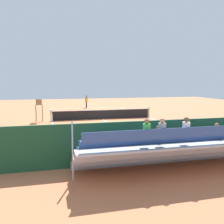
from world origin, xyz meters
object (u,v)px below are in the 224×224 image
Objects in this scene: courtside_bench at (206,142)px; tennis_ball_near at (75,108)px; tennis_net at (102,114)px; tennis_player at (86,101)px; tennis_racket at (81,108)px; bleacher_stand at (178,148)px; umpire_chair at (39,108)px; equipment_bag at (173,152)px.

tennis_ball_near is (4.70, -23.79, -0.53)m from courtside_bench.
tennis_net is 11.20m from tennis_player.
tennis_racket is (0.80, -0.28, -1.00)m from tennis_player.
bleacher_stand is (-0.06, 15.43, 0.48)m from tennis_net.
courtside_bench reaches higher than tennis_ball_near.
tennis_ball_near is (-4.46, -10.56, -1.28)m from umpire_chair.
bleacher_stand is 10.07× the size of equipment_bag.
courtside_bench is 27.27× the size of tennis_ball_near.
umpire_chair reaches higher than equipment_bag.
tennis_ball_near is at bearing 20.86° from tennis_player.
tennis_net reaches higher than equipment_bag.
courtside_bench is 24.25m from tennis_ball_near.
tennis_player reaches higher than tennis_net.
umpire_chair is 3.65× the size of tennis_racket.
tennis_ball_near is (1.74, -10.52, -0.47)m from tennis_net.
tennis_player is (0.02, -26.62, 0.04)m from bleacher_stand.
umpire_chair is 1.19× the size of courtside_bench.
tennis_player is at bearing -87.96° from equipment_bag.
tennis_net is 13.44m from equipment_bag.
tennis_ball_near is (1.80, -25.94, -0.95)m from bleacher_stand.
courtside_bench is at bearing -143.39° from bleacher_stand.
courtside_bench is (-2.90, -2.16, -0.42)m from bleacher_stand.
tennis_net is 11.44× the size of equipment_bag.
courtside_bench is 25.02m from tennis_racket.
umpire_chair is 16.11m from courtside_bench.
tennis_racket is at bearing -135.75° from tennis_ball_near.
tennis_net is 6.25m from umpire_chair.
bleacher_stand reaches higher than tennis_player.
equipment_bag is (-0.92, 13.40, -0.32)m from tennis_net.
equipment_bag is at bearing 96.34° from tennis_ball_near.
tennis_racket is at bearing -18.96° from tennis_player.
equipment_bag is at bearing 92.04° from tennis_player.
tennis_player is at bearing -89.96° from bleacher_stand.
bleacher_stand reaches higher than equipment_bag.
tennis_racket is at bearing -86.14° from equipment_bag.
umpire_chair is at bearing 0.42° from tennis_net.
umpire_chair reaches higher than tennis_ball_near.
tennis_racket is (0.76, -11.47, -0.49)m from tennis_net.
umpire_chair is at bearing -67.86° from bleacher_stand.
tennis_racket is 1.37m from tennis_ball_near.
tennis_net is at bearing 89.80° from tennis_player.
tennis_racket is at bearing -86.20° from tennis_net.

